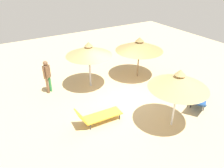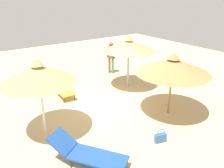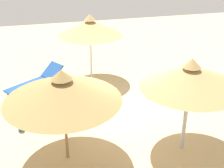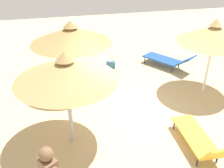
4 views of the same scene
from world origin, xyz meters
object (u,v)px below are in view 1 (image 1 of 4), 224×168
handbag (170,80)px  person_standing_back (47,75)px  parasol_umbrella_far_right (89,51)px  parasol_umbrella_near_left (179,81)px  parasol_umbrella_front (139,46)px  lounge_chair_center (97,116)px  lounge_chair_edge (199,99)px

handbag → person_standing_back: bearing=-21.9°
parasol_umbrella_far_right → parasol_umbrella_near_left: bearing=107.4°
parasol_umbrella_near_left → parasol_umbrella_front: bearing=-108.6°
handbag → parasol_umbrella_front: bearing=-55.2°
lounge_chair_center → handbag: lounge_chair_center is taller
parasol_umbrella_far_right → handbag: bearing=153.9°
parasol_umbrella_front → parasol_umbrella_far_right: bearing=-7.3°
parasol_umbrella_front → lounge_chair_edge: (-0.63, 3.92, -1.54)m
lounge_chair_edge → person_standing_back: bearing=-40.2°
lounge_chair_center → handbag: size_ratio=4.17×
parasol_umbrella_near_left → parasol_umbrella_front: (-1.46, -4.31, -0.16)m
parasol_umbrella_far_right → parasol_umbrella_front: parasol_umbrella_far_right is taller
parasol_umbrella_far_right → lounge_chair_edge: 5.82m
parasol_umbrella_far_right → lounge_chair_edge: (-3.55, 4.30, -1.68)m
parasol_umbrella_near_left → lounge_chair_center: parasol_umbrella_near_left is taller
parasol_umbrella_front → handbag: parasol_umbrella_front is taller
person_standing_back → handbag: size_ratio=3.73×
lounge_chair_edge → person_standing_back: 7.48m
parasol_umbrella_front → person_standing_back: parasol_umbrella_front is taller
parasol_umbrella_near_left → handbag: parasol_umbrella_near_left is taller
handbag → parasol_umbrella_near_left: bearing=46.6°
lounge_chair_center → person_standing_back: 3.70m
parasol_umbrella_far_right → lounge_chair_center: size_ratio=1.26×
parasol_umbrella_front → person_standing_back: (5.06, -0.88, -0.88)m
person_standing_back → handbag: person_standing_back is taller
lounge_chair_center → lounge_chair_edge: lounge_chair_center is taller
parasol_umbrella_front → person_standing_back: size_ratio=1.52×
lounge_chair_edge → handbag: bearing=-101.7°
parasol_umbrella_near_left → handbag: (-2.56, -2.72, -1.90)m
parasol_umbrella_front → lounge_chair_center: (4.07, 2.62, -1.54)m
parasol_umbrella_far_right → parasol_umbrella_front: size_ratio=0.93×
parasol_umbrella_near_left → lounge_chair_edge: size_ratio=1.18×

